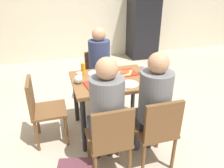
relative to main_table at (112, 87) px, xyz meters
The scene contains 24 objects.
ground_plane 0.64m from the main_table, ahead, with size 10.00×10.00×0.02m, color #B7A893.
back_wall 3.29m from the main_table, 90.00° to the left, with size 10.00×0.10×2.80m, color beige.
main_table is the anchor object (origin of this frame).
chair_near_left 0.82m from the main_table, 107.53° to the right, with size 0.40×0.40×0.84m.
chair_near_right 0.82m from the main_table, 72.47° to the right, with size 0.40×0.40×0.84m.
chair_far_side 0.78m from the main_table, 90.00° to the left, with size 0.40×0.40×0.84m.
chair_left_end 0.88m from the main_table, behind, with size 0.40×0.40×0.84m.
person_in_red 0.69m from the main_table, 111.10° to the right, with size 0.32×0.42×1.25m.
person_in_brown_jacket 0.69m from the main_table, 68.90° to the right, with size 0.32×0.42×1.25m.
person_far_side 0.64m from the main_table, 90.00° to the left, with size 0.32×0.42×1.25m.
tray_red_near 0.25m from the main_table, 141.53° to the right, with size 0.36×0.26×0.02m, color red.
tray_red_far 0.24m from the main_table, 34.26° to the left, with size 0.36×0.26×0.02m, color red.
paper_plate_center 0.28m from the main_table, 124.46° to the left, with size 0.22×0.22×0.01m, color white.
paper_plate_near_edge 0.28m from the main_table, 55.54° to the right, with size 0.22×0.22×0.01m, color white.
pizza_slice_a 0.25m from the main_table, 147.97° to the right, with size 0.26×0.24×0.02m.
pizza_slice_b 0.26m from the main_table, 24.79° to the left, with size 0.26×0.23×0.02m.
plastic_cup_a 0.37m from the main_table, 94.23° to the left, with size 0.07×0.07×0.10m, color white.
plastic_cup_b 0.37m from the main_table, 85.77° to the right, with size 0.07×0.07×0.10m, color white.
plastic_cup_c 0.43m from the main_table, behind, with size 0.07×0.07×0.10m, color white.
plastic_cup_d 0.32m from the main_table, 68.83° to the left, with size 0.07×0.07×0.10m, color white.
soda_can 0.45m from the main_table, ahead, with size 0.07×0.07×0.12m, color #B7BCC6.
condiment_bottle 0.43m from the main_table, 146.08° to the left, with size 0.06×0.06×0.16m, color orange.
foil_bundle 0.45m from the main_table, behind, with size 0.10×0.10×0.10m, color silver.
drink_fridge 3.32m from the main_table, 59.58° to the left, with size 0.70×0.60×1.90m, color black.
Camera 1 is at (-0.68, -2.30, 1.80)m, focal length 34.13 mm.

